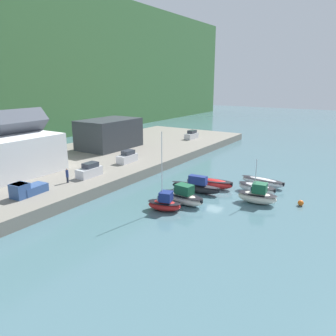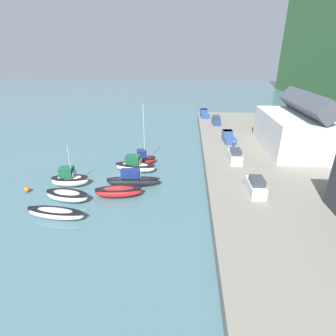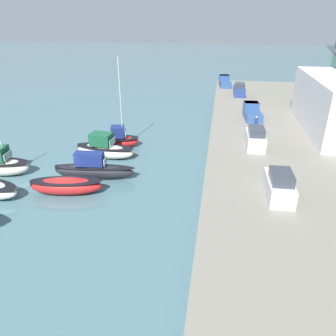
% 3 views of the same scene
% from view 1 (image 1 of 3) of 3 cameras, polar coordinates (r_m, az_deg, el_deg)
% --- Properties ---
extents(ground_plane, '(320.00, 320.00, 0.00)m').
position_cam_1_polar(ground_plane, '(49.11, 8.06, -4.37)').
color(ground_plane, '#476B75').
extents(quay_promenade, '(91.48, 29.14, 1.66)m').
position_cam_1_polar(quay_promenade, '(64.81, -14.55, 0.85)').
color(quay_promenade, gray).
rests_on(quay_promenade, ground_plane).
extents(yacht_club_building, '(13.18, 8.56, 6.30)m').
position_cam_1_polar(yacht_club_building, '(73.41, -10.17, 5.91)').
color(yacht_club_building, '#2D3338').
rests_on(yacht_club_building, quay_promenade).
extents(moored_boat_0, '(3.23, 4.80, 10.21)m').
position_cam_1_polar(moored_boat_0, '(42.14, -0.58, -6.18)').
color(moored_boat_0, red).
rests_on(moored_boat_0, ground_plane).
extents(moored_boat_1, '(2.87, 6.74, 2.74)m').
position_cam_1_polar(moored_boat_1, '(44.37, 2.57, -5.00)').
color(moored_boat_1, white).
rests_on(moored_boat_1, ground_plane).
extents(moored_boat_2, '(2.23, 7.86, 2.62)m').
position_cam_1_polar(moored_boat_2, '(48.81, 4.87, -3.20)').
color(moored_boat_2, black).
rests_on(moored_boat_2, ground_plane).
extents(moored_boat_3, '(2.91, 6.49, 1.47)m').
position_cam_1_polar(moored_boat_3, '(51.09, 7.84, -2.66)').
color(moored_boat_3, red).
rests_on(moored_boat_3, ground_plane).
extents(moored_boat_4, '(2.80, 5.48, 6.13)m').
position_cam_1_polar(moored_boat_4, '(46.07, 15.32, -4.68)').
color(moored_boat_4, white).
rests_on(moored_boat_4, ground_plane).
extents(moored_boat_5, '(3.17, 6.16, 1.38)m').
position_cam_1_polar(moored_boat_5, '(50.26, 15.21, -3.42)').
color(moored_boat_5, silver).
rests_on(moored_boat_5, ground_plane).
extents(moored_boat_6, '(2.50, 7.21, 1.23)m').
position_cam_1_polar(moored_boat_6, '(53.97, 16.17, -2.30)').
color(moored_boat_6, silver).
rests_on(moored_boat_6, ground_plane).
extents(parked_car_0, '(4.24, 1.89, 2.16)m').
position_cam_1_polar(parked_car_0, '(60.22, -7.09, 1.87)').
color(parked_car_0, silver).
rests_on(parked_car_0, quay_promenade).
extents(parked_car_1, '(4.26, 1.94, 2.16)m').
position_cam_1_polar(parked_car_1, '(84.22, 4.11, 5.73)').
color(parked_car_1, silver).
rests_on(parked_car_1, quay_promenade).
extents(parked_car_2, '(4.22, 1.86, 2.16)m').
position_cam_1_polar(parked_car_2, '(52.34, -13.50, -0.45)').
color(parked_car_2, silver).
rests_on(parked_car_2, quay_promenade).
extents(pickup_truck_0, '(4.88, 2.36, 1.90)m').
position_cam_1_polar(pickup_truck_0, '(46.32, -23.44, -3.47)').
color(pickup_truck_0, '#2D4C84').
rests_on(pickup_truck_0, quay_promenade).
extents(person_on_quay, '(0.40, 0.40, 2.14)m').
position_cam_1_polar(person_on_quay, '(49.97, -17.14, -1.23)').
color(person_on_quay, '#232838').
rests_on(person_on_quay, quay_promenade).
extents(mooring_buoy_0, '(0.77, 0.77, 0.77)m').
position_cam_1_polar(mooring_buoy_0, '(47.28, 22.11, -5.66)').
color(mooring_buoy_0, orange).
rests_on(mooring_buoy_0, ground_plane).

